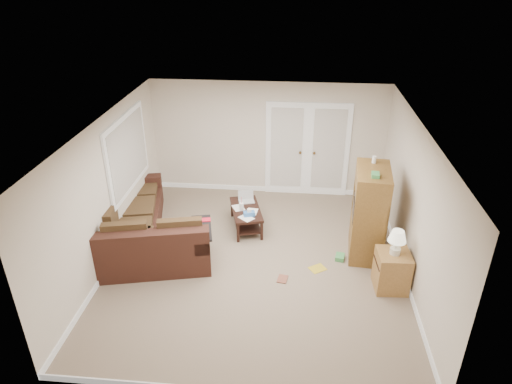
# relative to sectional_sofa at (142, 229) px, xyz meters

# --- Properties ---
(floor) EXTENTS (5.50, 5.50, 0.00)m
(floor) POSITION_rel_sectional_sofa_xyz_m (2.12, -0.35, -0.34)
(floor) COLOR gray
(floor) RESTS_ON ground
(ceiling) EXTENTS (5.00, 5.50, 0.02)m
(ceiling) POSITION_rel_sectional_sofa_xyz_m (2.12, -0.35, 2.16)
(ceiling) COLOR white
(ceiling) RESTS_ON wall_back
(wall_left) EXTENTS (0.02, 5.50, 2.50)m
(wall_left) POSITION_rel_sectional_sofa_xyz_m (-0.38, -0.35, 0.91)
(wall_left) COLOR beige
(wall_left) RESTS_ON floor
(wall_right) EXTENTS (0.02, 5.50, 2.50)m
(wall_right) POSITION_rel_sectional_sofa_xyz_m (4.62, -0.35, 0.91)
(wall_right) COLOR beige
(wall_right) RESTS_ON floor
(wall_back) EXTENTS (5.00, 0.02, 2.50)m
(wall_back) POSITION_rel_sectional_sofa_xyz_m (2.12, 2.40, 0.91)
(wall_back) COLOR beige
(wall_back) RESTS_ON floor
(wall_front) EXTENTS (5.00, 0.02, 2.50)m
(wall_front) POSITION_rel_sectional_sofa_xyz_m (2.12, -3.10, 0.91)
(wall_front) COLOR beige
(wall_front) RESTS_ON floor
(baseboards) EXTENTS (5.00, 5.50, 0.10)m
(baseboards) POSITION_rel_sectional_sofa_xyz_m (2.12, -0.35, -0.29)
(baseboards) COLOR silver
(baseboards) RESTS_ON floor
(french_doors) EXTENTS (1.80, 0.05, 2.13)m
(french_doors) POSITION_rel_sectional_sofa_xyz_m (2.97, 2.37, 0.69)
(french_doors) COLOR silver
(french_doors) RESTS_ON floor
(window_left) EXTENTS (0.05, 1.92, 1.42)m
(window_left) POSITION_rel_sectional_sofa_xyz_m (-0.34, 0.65, 1.21)
(window_left) COLOR silver
(window_left) RESTS_ON wall_left
(sectional_sofa) EXTENTS (2.47, 2.98, 0.88)m
(sectional_sofa) POSITION_rel_sectional_sofa_xyz_m (0.00, 0.00, 0.00)
(sectional_sofa) COLOR #3C1F17
(sectional_sofa) RESTS_ON floor
(coffee_table) EXTENTS (0.77, 1.14, 0.71)m
(coffee_table) POSITION_rel_sectional_sofa_xyz_m (1.82, 0.79, -0.11)
(coffee_table) COLOR black
(coffee_table) RESTS_ON floor
(tv_armoire) EXTENTS (0.65, 1.06, 1.74)m
(tv_armoire) POSITION_rel_sectional_sofa_xyz_m (4.03, 0.15, 0.47)
(tv_armoire) COLOR brown
(tv_armoire) RESTS_ON floor
(side_cabinet) EXTENTS (0.53, 0.53, 1.07)m
(side_cabinet) POSITION_rel_sectional_sofa_xyz_m (4.32, -0.83, 0.04)
(side_cabinet) COLOR #A0723A
(side_cabinet) RESTS_ON floor
(space_heater) EXTENTS (0.11, 0.10, 0.28)m
(space_heater) POSITION_rel_sectional_sofa_xyz_m (4.26, 1.93, -0.20)
(space_heater) COLOR white
(space_heater) RESTS_ON floor
(floor_magazine) EXTENTS (0.34, 0.33, 0.01)m
(floor_magazine) POSITION_rel_sectional_sofa_xyz_m (3.18, -0.44, -0.34)
(floor_magazine) COLOR gold
(floor_magazine) RESTS_ON floor
(floor_greenbox) EXTENTS (0.18, 0.22, 0.08)m
(floor_greenbox) POSITION_rel_sectional_sofa_xyz_m (3.58, -0.12, -0.30)
(floor_greenbox) COLOR #408E4A
(floor_greenbox) RESTS_ON floor
(floor_book) EXTENTS (0.19, 0.24, 0.02)m
(floor_book) POSITION_rel_sectional_sofa_xyz_m (2.52, -0.78, -0.34)
(floor_book) COLOR brown
(floor_book) RESTS_ON floor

